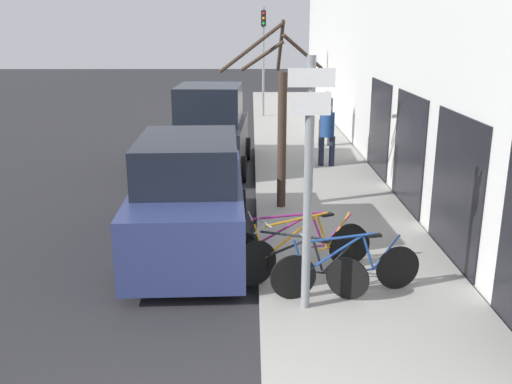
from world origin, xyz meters
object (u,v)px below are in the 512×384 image
(bicycle_3, at_px, (295,245))
(parked_car_0, at_px, (190,198))
(bicycle_0, at_px, (347,269))
(bicycle_1, at_px, (298,265))
(signpost, at_px, (308,179))
(parked_car_1, at_px, (211,133))
(street_tree, at_px, (280,120))
(pedestrian_far, at_px, (327,131))
(pedestrian_near, at_px, (326,114))
(bicycle_2, at_px, (303,250))
(traffic_light, at_px, (263,47))

(bicycle_3, bearing_deg, parked_car_0, 47.06)
(bicycle_0, distance_m, bicycle_1, 0.71)
(signpost, xyz_separation_m, bicycle_3, (-0.05, 1.33, -1.43))
(bicycle_1, xyz_separation_m, parked_car_1, (-1.80, 7.88, 0.54))
(street_tree, bearing_deg, pedestrian_far, 67.92)
(bicycle_0, height_order, street_tree, street_tree)
(parked_car_0, relative_size, pedestrian_far, 2.81)
(signpost, relative_size, parked_car_0, 0.71)
(bicycle_1, relative_size, pedestrian_near, 1.09)
(parked_car_1, height_order, street_tree, street_tree)
(parked_car_0, height_order, street_tree, street_tree)
(bicycle_3, height_order, parked_car_1, parked_car_1)
(pedestrian_far, distance_m, street_tree, 4.03)
(bicycle_0, distance_m, street_tree, 4.57)
(bicycle_0, xyz_separation_m, parked_car_0, (-2.46, 2.13, 0.42))
(signpost, relative_size, parked_car_1, 0.81)
(bicycle_2, bearing_deg, pedestrian_near, -34.92)
(parked_car_0, distance_m, parked_car_1, 5.91)
(pedestrian_far, bearing_deg, bicycle_2, 88.06)
(signpost, height_order, pedestrian_near, signpost)
(bicycle_2, distance_m, pedestrian_near, 10.15)
(bicycle_2, height_order, parked_car_1, parked_car_1)
(pedestrian_near, xyz_separation_m, traffic_light, (-1.89, 6.39, 1.86))
(pedestrian_far, bearing_deg, bicycle_0, 92.91)
(signpost, xyz_separation_m, bicycle_0, (0.63, 0.41, -1.44))
(bicycle_1, distance_m, street_tree, 4.35)
(bicycle_2, relative_size, pedestrian_near, 1.22)
(bicycle_0, relative_size, parked_car_1, 0.53)
(bicycle_2, relative_size, bicycle_3, 0.88)
(bicycle_2, distance_m, parked_car_1, 7.65)
(street_tree, bearing_deg, parked_car_0, -128.60)
(traffic_light, bearing_deg, parked_car_1, -100.33)
(signpost, height_order, bicycle_0, signpost)
(bicycle_2, height_order, bicycle_3, bicycle_2)
(signpost, bearing_deg, bicycle_0, 33.06)
(signpost, relative_size, traffic_light, 0.75)
(signpost, relative_size, pedestrian_far, 1.99)
(bicycle_2, distance_m, parked_car_0, 2.43)
(bicycle_0, distance_m, parked_car_1, 8.44)
(bicycle_2, bearing_deg, signpost, 150.88)
(parked_car_0, xyz_separation_m, street_tree, (1.70, 2.13, 1.05))
(signpost, bearing_deg, bicycle_3, 91.97)
(parked_car_1, height_order, pedestrian_far, parked_car_1)
(bicycle_3, bearing_deg, street_tree, -7.21)
(bicycle_3, relative_size, traffic_light, 0.55)
(bicycle_1, relative_size, parked_car_0, 0.40)
(bicycle_2, height_order, pedestrian_far, pedestrian_far)
(parked_car_1, relative_size, street_tree, 1.08)
(pedestrian_near, relative_size, street_tree, 0.46)
(street_tree, bearing_deg, signpost, -88.37)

